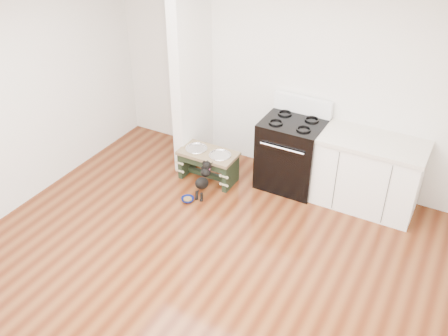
% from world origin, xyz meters
% --- Properties ---
extents(ground, '(5.00, 5.00, 0.00)m').
position_xyz_m(ground, '(0.00, 0.00, 0.00)').
color(ground, '#481D0C').
rests_on(ground, ground).
extents(room_shell, '(5.00, 5.00, 5.00)m').
position_xyz_m(room_shell, '(0.00, 0.00, 1.62)').
color(room_shell, silver).
rests_on(room_shell, ground).
extents(partition_wall, '(0.15, 0.80, 2.70)m').
position_xyz_m(partition_wall, '(-1.18, 2.10, 1.35)').
color(partition_wall, silver).
rests_on(partition_wall, ground).
extents(oven_range, '(0.76, 0.69, 1.14)m').
position_xyz_m(oven_range, '(0.25, 2.16, 0.48)').
color(oven_range, black).
rests_on(oven_range, ground).
extents(cabinet_run, '(1.24, 0.64, 0.91)m').
position_xyz_m(cabinet_run, '(1.23, 2.18, 0.45)').
color(cabinet_run, white).
rests_on(cabinet_run, ground).
extents(dog_feeder, '(0.76, 0.41, 0.43)m').
position_xyz_m(dog_feeder, '(-0.74, 1.73, 0.30)').
color(dog_feeder, black).
rests_on(dog_feeder, ground).
extents(puppy, '(0.13, 0.39, 0.46)m').
position_xyz_m(puppy, '(-0.60, 1.38, 0.25)').
color(puppy, black).
rests_on(puppy, ground).
extents(floor_bowl, '(0.17, 0.17, 0.05)m').
position_xyz_m(floor_bowl, '(-0.72, 1.17, 0.03)').
color(floor_bowl, navy).
rests_on(floor_bowl, ground).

